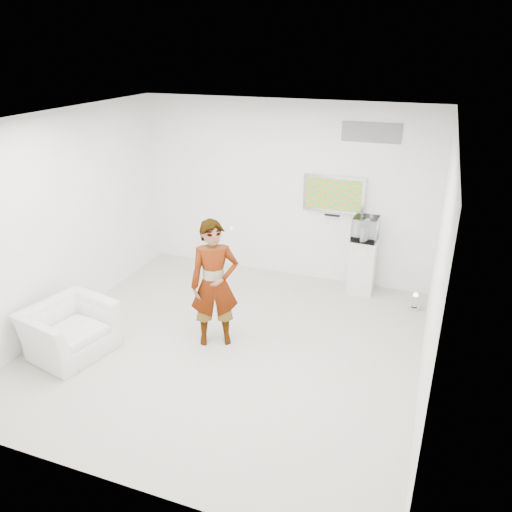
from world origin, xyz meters
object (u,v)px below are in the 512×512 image
tv (334,194)px  armchair (69,330)px  person (214,284)px  pedestal (362,266)px  floor_uplight (415,302)px

tv → armchair: (-2.74, -3.31, -1.21)m
tv → person: 2.71m
person → pedestal: (1.62, 2.19, -0.42)m
floor_uplight → armchair: bearing=-146.8°
tv → armchair: size_ratio=0.97×
floor_uplight → tv: bearing=159.2°
tv → pedestal: 1.26m
armchair → person: bearing=-49.3°
person → floor_uplight: size_ratio=6.52×
tv → floor_uplight: bearing=-20.8°
armchair → pedestal: size_ratio=1.13×
armchair → floor_uplight: (4.21, 2.76, -0.20)m
person → armchair: (-1.70, -0.90, -0.54)m
tv → pedestal: size_ratio=1.09×
armchair → pedestal: bearing=-34.1°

